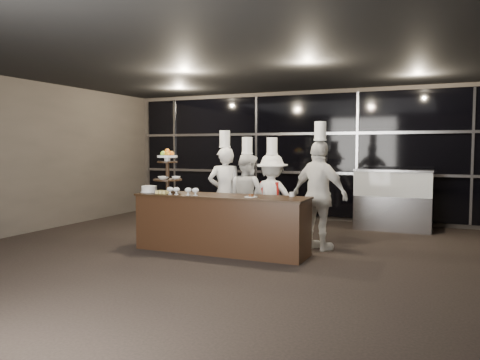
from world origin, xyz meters
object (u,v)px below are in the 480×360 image
at_px(chef_c, 272,197).
at_px(chef_a, 225,192).
at_px(chef_b, 247,196).
at_px(buffet_counter, 221,223).
at_px(chef_d, 319,194).
at_px(layer_cake, 149,189).
at_px(display_stand, 167,168).
at_px(display_case, 393,196).

bearing_deg(chef_c, chef_a, -163.55).
bearing_deg(chef_b, chef_c, 13.37).
relative_size(chef_b, chef_c, 1.00).
bearing_deg(buffet_counter, chef_d, 29.26).
distance_m(layer_cake, chef_c, 2.18).
bearing_deg(layer_cake, display_stand, 8.46).
distance_m(buffet_counter, chef_b, 1.18).
xyz_separation_m(display_stand, chef_d, (2.41, 0.79, -0.42)).
relative_size(display_case, chef_a, 0.76).
xyz_separation_m(buffet_counter, chef_a, (-0.40, 0.99, 0.41)).
bearing_deg(buffet_counter, chef_c, 71.30).
relative_size(layer_cake, chef_a, 0.15).
bearing_deg(chef_a, display_stand, -120.95).
xyz_separation_m(chef_c, chef_d, (0.99, -0.45, 0.12)).
height_order(buffet_counter, chef_d, chef_d).
distance_m(display_case, chef_c, 2.77).
distance_m(display_stand, chef_a, 1.25).
distance_m(layer_cake, chef_a, 1.40).
height_order(chef_b, chef_c, chef_b).
xyz_separation_m(chef_a, chef_c, (0.82, 0.24, -0.08)).
bearing_deg(chef_d, chef_b, 166.43).
relative_size(buffet_counter, chef_a, 1.43).
height_order(display_stand, chef_a, chef_a).
relative_size(display_stand, chef_d, 0.35).
relative_size(buffet_counter, display_stand, 3.81).
bearing_deg(chef_c, display_case, 46.35).
height_order(layer_cake, chef_c, chef_c).
distance_m(chef_a, chef_d, 1.82).
distance_m(buffet_counter, layer_cake, 1.43).
distance_m(display_stand, chef_b, 1.59).
xyz_separation_m(buffet_counter, chef_d, (1.41, 0.79, 0.45)).
relative_size(display_stand, layer_cake, 2.48).
height_order(display_stand, display_case, display_stand).
bearing_deg(chef_d, chef_a, 173.50).
bearing_deg(chef_a, layer_cake, -131.74).
relative_size(chef_b, chef_d, 0.89).
height_order(buffet_counter, chef_a, chef_a).
bearing_deg(display_stand, buffet_counter, 0.01).
xyz_separation_m(layer_cake, display_case, (3.66, 3.29, -0.29)).
xyz_separation_m(buffet_counter, display_case, (2.33, 3.24, 0.22)).
bearing_deg(chef_c, chef_d, -24.47).
height_order(layer_cake, display_case, display_case).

